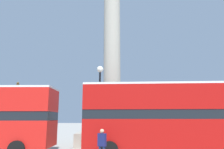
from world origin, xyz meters
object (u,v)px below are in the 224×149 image
monument_column (112,80)px  pedestrian_near_lamp (102,144)px  street_lamp (100,96)px  equestrian_statue (15,123)px  bus_a (171,116)px

monument_column → pedestrian_near_lamp: (-0.72, -8.41, -4.90)m
monument_column → street_lamp: (-1.01, -3.79, -1.97)m
monument_column → street_lamp: size_ratio=3.46×
equestrian_statue → pedestrian_near_lamp: (9.06, -10.87, -0.90)m
monument_column → street_lamp: 4.39m
equestrian_statue → street_lamp: 10.96m
bus_a → equestrian_statue: equestrian_statue is taller
monument_column → pedestrian_near_lamp: monument_column is taller
monument_column → equestrian_statue: (-9.78, 2.46, -4.00)m
bus_a → pedestrian_near_lamp: (-4.26, -1.85, -1.46)m
equestrian_statue → pedestrian_near_lamp: bearing=-22.2°
bus_a → street_lamp: bearing=153.5°
monument_column → street_lamp: monument_column is taller
equestrian_statue → pedestrian_near_lamp: size_ratio=3.54×
monument_column → equestrian_statue: size_ratio=3.59×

